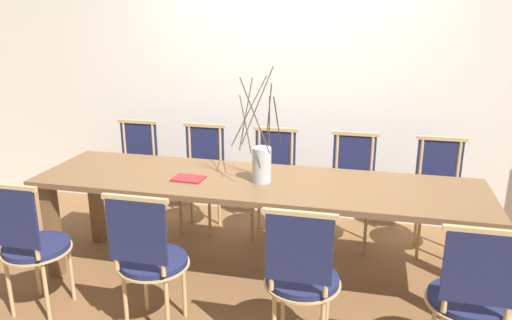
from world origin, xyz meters
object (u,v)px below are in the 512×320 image
(vase_centerpiece, at_px, (262,162))
(book_stack, at_px, (188,179))
(dining_table, at_px, (256,193))
(chair_near_center, at_px, (301,275))
(chair_far_center, at_px, (272,180))

(vase_centerpiece, distance_m, book_stack, 0.54)
(dining_table, xyz_separation_m, chair_near_center, (0.44, -0.77, -0.17))
(vase_centerpiece, bearing_deg, chair_near_center, -61.78)
(dining_table, relative_size, chair_near_center, 3.34)
(chair_far_center, distance_m, vase_centerpiece, 0.89)
(dining_table, height_order, chair_near_center, chair_near_center)
(dining_table, xyz_separation_m, book_stack, (-0.47, -0.09, 0.10))
(vase_centerpiece, relative_size, book_stack, 3.46)
(chair_near_center, xyz_separation_m, book_stack, (-0.92, 0.67, 0.27))
(chair_near_center, xyz_separation_m, vase_centerpiece, (-0.40, 0.75, 0.40))
(vase_centerpiece, xyz_separation_m, book_stack, (-0.52, -0.07, -0.14))
(chair_near_center, distance_m, book_stack, 1.17)
(dining_table, height_order, book_stack, book_stack)
(chair_near_center, height_order, book_stack, chair_near_center)
(chair_near_center, relative_size, vase_centerpiece, 1.20)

